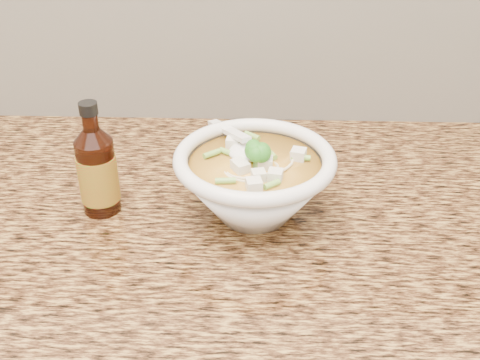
{
  "coord_description": "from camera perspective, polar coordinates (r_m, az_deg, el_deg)",
  "views": [
    {
      "loc": [
        0.19,
        0.97,
        1.4
      ],
      "look_at": [
        0.16,
        1.67,
        0.96
      ],
      "focal_mm": 45.0,
      "sensor_mm": 36.0,
      "label": 1
    }
  ],
  "objects": [
    {
      "name": "hot_sauce_bottle",
      "position": [
        0.86,
        -13.37,
        0.79
      ],
      "size": [
        0.07,
        0.07,
        0.17
      ],
      "rotation": [
        0.0,
        0.0,
        0.38
      ],
      "color": "#331107",
      "rests_on": "counter_slab"
    },
    {
      "name": "soup_bowl",
      "position": [
        0.83,
        1.37,
        -0.3
      ],
      "size": [
        0.22,
        0.24,
        0.12
      ],
      "rotation": [
        0.0,
        0.0,
        0.35
      ],
      "color": "white",
      "rests_on": "counter_slab"
    },
    {
      "name": "counter_slab",
      "position": [
        0.89,
        -10.52,
        -3.95
      ],
      "size": [
        4.0,
        0.68,
        0.04
      ],
      "primitive_type": "cube",
      "color": "#A9803E",
      "rests_on": "cabinet"
    }
  ]
}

